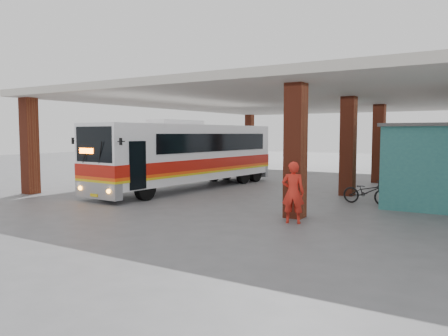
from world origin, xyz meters
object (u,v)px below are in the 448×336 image
object	(u,v)px
motorcycle	(367,192)
pedestrian	(293,192)
coach_bus	(189,155)
red_chair	(413,181)

from	to	relation	value
motorcycle	pedestrian	bearing A→B (deg)	174.90
coach_bus	red_chair	distance (m)	11.31
motorcycle	pedestrian	world-z (taller)	pedestrian
coach_bus	motorcycle	distance (m)	8.80
motorcycle	coach_bus	bearing A→B (deg)	95.09
motorcycle	red_chair	world-z (taller)	motorcycle
coach_bus	pedestrian	bearing A→B (deg)	-29.89
coach_bus	red_chair	bearing A→B (deg)	36.35
motorcycle	red_chair	size ratio (longest dim) A/B	2.27
pedestrian	red_chair	size ratio (longest dim) A/B	2.31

